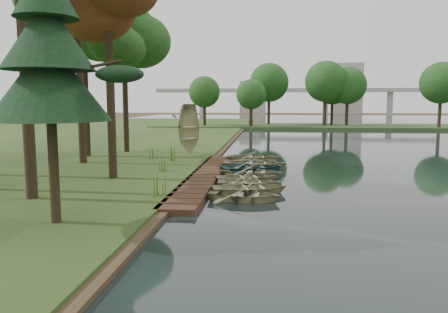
# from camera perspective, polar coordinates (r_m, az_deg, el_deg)

# --- Properties ---
(ground) EXTENTS (300.00, 300.00, 0.00)m
(ground) POSITION_cam_1_polar(r_m,az_deg,el_deg) (23.88, 1.29, -3.10)
(ground) COLOR #3D2F1D
(boardwalk) EXTENTS (1.60, 16.00, 0.30)m
(boardwalk) POSITION_cam_1_polar(r_m,az_deg,el_deg) (24.03, -2.52, -2.67)
(boardwalk) COLOR #3B2517
(boardwalk) RESTS_ON ground
(peninsula) EXTENTS (50.00, 14.00, 0.45)m
(peninsula) POSITION_cam_1_polar(r_m,az_deg,el_deg) (73.79, 10.61, 3.89)
(peninsula) COLOR #2E4820
(peninsula) RESTS_ON ground
(far_trees) EXTENTS (45.60, 5.60, 8.80)m
(far_trees) POSITION_cam_1_polar(r_m,az_deg,el_deg) (73.51, 8.10, 8.76)
(far_trees) COLOR black
(far_trees) RESTS_ON peninsula
(bridge) EXTENTS (95.90, 4.00, 8.60)m
(bridge) POSITION_cam_1_polar(r_m,az_deg,el_deg) (143.84, 10.08, 8.15)
(bridge) COLOR #A5A5A0
(bridge) RESTS_ON ground
(building_a) EXTENTS (10.00, 8.00, 18.00)m
(building_a) POSITION_cam_1_polar(r_m,az_deg,el_deg) (165.90, 15.75, 8.51)
(building_a) COLOR #A5A5A0
(building_a) RESTS_ON ground
(building_b) EXTENTS (8.00, 8.00, 12.00)m
(building_b) POSITION_cam_1_polar(r_m,az_deg,el_deg) (168.58, 3.51, 7.71)
(building_b) COLOR #A5A5A0
(building_b) RESTS_ON ground
(rowboat_0) EXTENTS (3.46, 2.74, 0.65)m
(rowboat_0) POSITION_cam_1_polar(r_m,az_deg,el_deg) (18.70, 2.67, -4.81)
(rowboat_0) COLOR tan
(rowboat_0) RESTS_ON water
(rowboat_1) EXTENTS (3.98, 3.25, 0.72)m
(rowboat_1) POSITION_cam_1_polar(r_m,az_deg,el_deg) (19.97, 3.43, -3.93)
(rowboat_1) COLOR tan
(rowboat_1) RESTS_ON water
(rowboat_2) EXTENTS (3.31, 2.47, 0.66)m
(rowboat_2) POSITION_cam_1_polar(r_m,az_deg,el_deg) (21.41, 3.32, -3.27)
(rowboat_2) COLOR tan
(rowboat_2) RESTS_ON water
(rowboat_3) EXTENTS (3.63, 2.96, 0.66)m
(rowboat_3) POSITION_cam_1_polar(r_m,az_deg,el_deg) (22.87, 2.91, -2.59)
(rowboat_3) COLOR tan
(rowboat_3) RESTS_ON water
(rowboat_4) EXTENTS (4.05, 3.34, 0.73)m
(rowboat_4) POSITION_cam_1_polar(r_m,az_deg,el_deg) (24.44, 3.68, -1.89)
(rowboat_4) COLOR tan
(rowboat_4) RESTS_ON water
(rowboat_5) EXTENTS (4.49, 3.81, 0.79)m
(rowboat_5) POSITION_cam_1_polar(r_m,az_deg,el_deg) (25.91, 3.73, -1.31)
(rowboat_5) COLOR #27606C
(rowboat_5) RESTS_ON water
(rowboat_6) EXTENTS (4.04, 2.91, 0.83)m
(rowboat_6) POSITION_cam_1_polar(r_m,az_deg,el_deg) (27.41, 4.02, -0.80)
(rowboat_6) COLOR tan
(rowboat_6) RESTS_ON water
(rowboat_7) EXTENTS (3.49, 2.90, 0.62)m
(rowboat_7) POSITION_cam_1_polar(r_m,az_deg,el_deg) (29.15, 4.01, -0.53)
(rowboat_7) COLOR tan
(rowboat_7) RESTS_ON water
(rowboat_8) EXTENTS (3.78, 2.70, 0.78)m
(rowboat_8) POSITION_cam_1_polar(r_m,az_deg,el_deg) (30.80, 3.97, 0.03)
(rowboat_8) COLOR tan
(rowboat_8) RESTS_ON water
(stored_rowboat) EXTENTS (4.64, 4.57, 0.79)m
(stored_rowboat) POSITION_cam_1_polar(r_m,az_deg,el_deg) (31.89, -4.59, 0.72)
(stored_rowboat) COLOR tan
(stored_rowboat) RESTS_ON bank
(tree_4) EXTENTS (3.68, 3.68, 9.95)m
(tree_4) POSITION_cam_1_polar(r_m,az_deg,el_deg) (33.21, -14.65, 14.37)
(tree_4) COLOR black
(tree_4) RESTS_ON bank
(tree_6) EXTENTS (4.83, 4.83, 11.31)m
(tree_6) POSITION_cam_1_polar(r_m,az_deg,el_deg) (35.92, -12.99, 15.34)
(tree_6) COLOR black
(tree_6) RESTS_ON bank
(pine_tree) EXTENTS (3.80, 3.80, 8.43)m
(pine_tree) POSITION_cam_1_polar(r_m,az_deg,el_deg) (15.15, -21.97, 12.05)
(pine_tree) COLOR black
(pine_tree) RESTS_ON bank
(reeds_0) EXTENTS (0.60, 0.60, 0.91)m
(reeds_0) POSITION_cam_1_polar(r_m,az_deg,el_deg) (18.46, -8.26, -3.82)
(reeds_0) COLOR #3F661E
(reeds_0) RESTS_ON bank
(reeds_1) EXTENTS (0.60, 0.60, 0.92)m
(reeds_1) POSITION_cam_1_polar(r_m,az_deg,el_deg) (25.24, -7.90, -0.85)
(reeds_1) COLOR #3F661E
(reeds_1) RESTS_ON bank
(reeds_2) EXTENTS (0.60, 0.60, 0.95)m
(reeds_2) POSITION_cam_1_polar(r_m,az_deg,el_deg) (30.87, -9.26, 0.60)
(reeds_2) COLOR #3F661E
(reeds_2) RESTS_ON bank
(reeds_3) EXTENTS (0.60, 0.60, 1.10)m
(reeds_3) POSITION_cam_1_polar(r_m,az_deg,el_deg) (29.45, -6.70, 0.47)
(reeds_3) COLOR #3F661E
(reeds_3) RESTS_ON bank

